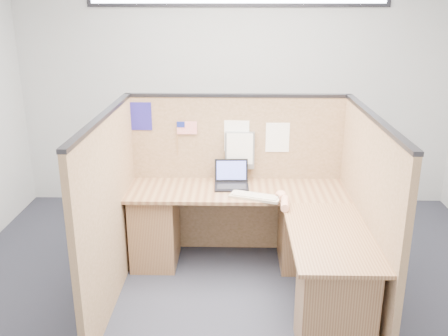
{
  "coord_description": "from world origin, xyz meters",
  "views": [
    {
      "loc": [
        -0.02,
        -3.47,
        2.32
      ],
      "look_at": [
        -0.11,
        0.5,
        0.99
      ],
      "focal_mm": 40.0,
      "sensor_mm": 36.0,
      "label": 1
    }
  ],
  "objects_px": {
    "l_desk": "(259,244)",
    "mouse": "(281,196)",
    "laptop": "(232,180)",
    "keyboard": "(255,197)"
  },
  "relations": [
    {
      "from": "keyboard",
      "to": "mouse",
      "type": "distance_m",
      "value": 0.22
    },
    {
      "from": "laptop",
      "to": "keyboard",
      "type": "distance_m",
      "value": 0.37
    },
    {
      "from": "keyboard",
      "to": "mouse",
      "type": "relative_size",
      "value": 4.59
    },
    {
      "from": "l_desk",
      "to": "laptop",
      "type": "distance_m",
      "value": 0.67
    },
    {
      "from": "laptop",
      "to": "mouse",
      "type": "xyz_separation_m",
      "value": [
        0.42,
        -0.3,
        -0.03
      ]
    },
    {
      "from": "l_desk",
      "to": "mouse",
      "type": "xyz_separation_m",
      "value": [
        0.19,
        0.19,
        0.36
      ]
    },
    {
      "from": "l_desk",
      "to": "mouse",
      "type": "distance_m",
      "value": 0.45
    },
    {
      "from": "laptop",
      "to": "keyboard",
      "type": "height_order",
      "value": "laptop"
    },
    {
      "from": "laptop",
      "to": "keyboard",
      "type": "relative_size",
      "value": 0.68
    },
    {
      "from": "l_desk",
      "to": "laptop",
      "type": "height_order",
      "value": "laptop"
    }
  ]
}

